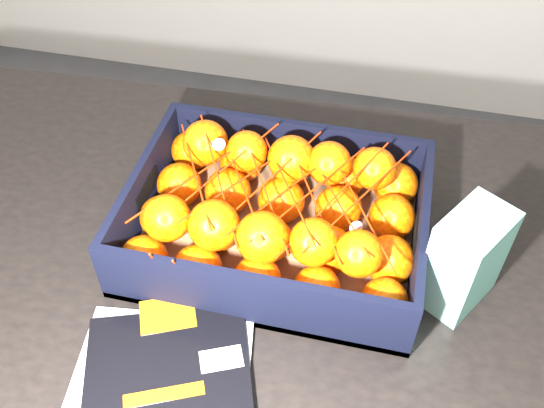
% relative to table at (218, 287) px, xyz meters
% --- Properties ---
extents(room_shell, '(3.54, 3.54, 2.50)m').
position_rel_table_xyz_m(room_shell, '(0.24, -0.26, 0.60)').
color(room_shell, beige).
rests_on(room_shell, ground).
extents(table, '(1.24, 0.86, 0.75)m').
position_rel_table_xyz_m(table, '(0.00, 0.00, 0.00)').
color(table, black).
rests_on(table, ground).
extents(magazine_stack, '(0.30, 0.34, 0.02)m').
position_rel_table_xyz_m(magazine_stack, '(0.01, -0.27, 0.11)').
color(magazine_stack, '#B6B5B1').
rests_on(magazine_stack, table).
extents(produce_crate, '(0.43, 0.33, 0.11)m').
position_rel_table_xyz_m(produce_crate, '(0.09, 0.04, 0.13)').
color(produce_crate, brown).
rests_on(produce_crate, table).
extents(clementine_heap, '(0.42, 0.31, 0.13)m').
position_rel_table_xyz_m(clementine_heap, '(0.09, 0.04, 0.16)').
color(clementine_heap, '#FF5A05').
rests_on(clementine_heap, produce_crate).
extents(mesh_net, '(0.36, 0.29, 0.10)m').
position_rel_table_xyz_m(mesh_net, '(0.08, 0.03, 0.22)').
color(mesh_net, red).
rests_on(mesh_net, clementine_heap).
extents(retail_carton, '(0.11, 0.13, 0.16)m').
position_rel_table_xyz_m(retail_carton, '(0.36, -0.00, 0.18)').
color(retail_carton, white).
rests_on(retail_carton, table).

